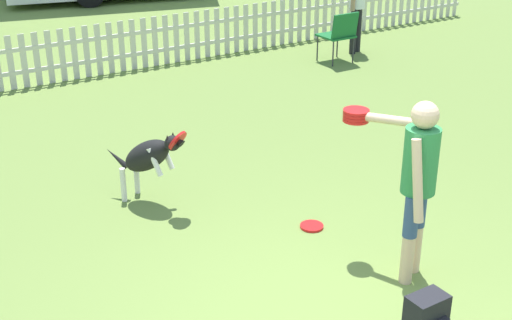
% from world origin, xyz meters
% --- Properties ---
extents(handler_person, '(0.39, 1.05, 1.56)m').
position_xyz_m(handler_person, '(0.91, 0.34, 0.98)').
color(handler_person, beige).
rests_on(handler_person, ground_plane).
extents(leaping_dog, '(0.59, 0.95, 0.86)m').
position_xyz_m(leaping_dog, '(-0.34, 2.71, 0.52)').
color(leaping_dog, black).
rests_on(leaping_dog, ground_plane).
extents(frisbee_near_handler, '(0.22, 0.22, 0.02)m').
position_xyz_m(frisbee_near_handler, '(0.73, 1.40, 0.01)').
color(frisbee_near_handler, red).
rests_on(frisbee_near_handler, ground_plane).
extents(picket_fence, '(17.93, 0.04, 0.81)m').
position_xyz_m(picket_fence, '(-0.00, 7.20, 0.41)').
color(picket_fence, beige).
rests_on(picket_fence, ground_plane).
extents(folding_chair_blue_left, '(0.50, 0.52, 0.86)m').
position_xyz_m(folding_chair_blue_left, '(4.49, 5.69, 0.51)').
color(folding_chair_blue_left, '#333338').
rests_on(folding_chair_blue_left, ground_plane).
extents(spectator_standing, '(0.39, 0.27, 1.53)m').
position_xyz_m(spectator_standing, '(5.15, 6.05, 0.92)').
color(spectator_standing, black).
rests_on(spectator_standing, ground_plane).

